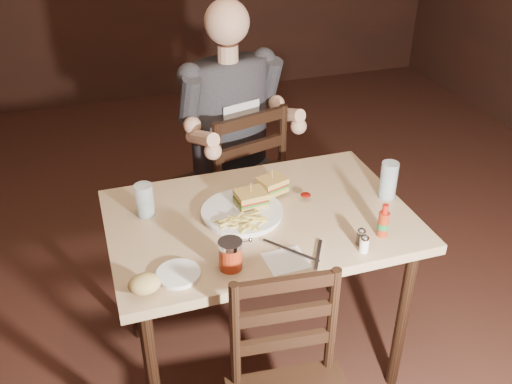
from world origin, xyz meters
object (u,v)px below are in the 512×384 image
object	(u,v)px
chair_far	(230,187)
dinner_plate	(242,213)
glass_left	(145,200)
diner	(233,103)
syrup_dispenser	(230,255)
glass_right	(388,180)
main_table	(260,234)
hot_sauce	(384,220)
side_plate	(178,275)

from	to	relation	value
chair_far	dinner_plate	distance (m)	0.76
glass_left	dinner_plate	bearing A→B (deg)	-18.66
diner	glass_left	distance (m)	0.73
syrup_dispenser	glass_right	bearing A→B (deg)	18.23
diner	syrup_dispenser	distance (m)	0.98
chair_far	diner	world-z (taller)	diner
main_table	hot_sauce	size ratio (longest dim) A/B	8.84
chair_far	diner	xyz separation A→B (m)	(0.01, -0.05, 0.48)
dinner_plate	side_plate	xyz separation A→B (m)	(-0.31, -0.28, -0.00)
syrup_dispenser	glass_left	bearing A→B (deg)	118.34
glass_right	hot_sauce	distance (m)	0.27
chair_far	side_plate	world-z (taller)	chair_far
chair_far	syrup_dispenser	size ratio (longest dim) A/B	8.96
chair_far	hot_sauce	size ratio (longest dim) A/B	7.35
glass_right	side_plate	world-z (taller)	glass_right
main_table	glass_left	xyz separation A→B (m)	(-0.42, 0.15, 0.15)
glass_right	syrup_dispenser	xyz separation A→B (m)	(-0.72, -0.24, -0.02)
glass_right	chair_far	bearing A→B (deg)	121.98
diner	glass_right	world-z (taller)	diner
syrup_dispenser	side_plate	xyz separation A→B (m)	(-0.18, 0.01, -0.05)
dinner_plate	syrup_dispenser	bearing A→B (deg)	-113.56
dinner_plate	side_plate	world-z (taller)	dinner_plate
diner	dinner_plate	bearing A→B (deg)	-118.68
glass_left	side_plate	distance (m)	0.41
chair_far	syrup_dispenser	bearing A→B (deg)	59.36
main_table	syrup_dispenser	xyz separation A→B (m)	(-0.19, -0.27, 0.14)
chair_far	main_table	bearing A→B (deg)	68.64
chair_far	side_plate	distance (m)	1.10
chair_far	diner	size ratio (longest dim) A/B	1.03
main_table	side_plate	world-z (taller)	side_plate
glass_left	side_plate	xyz separation A→B (m)	(0.05, -0.40, -0.06)
glass_left	syrup_dispenser	world-z (taller)	glass_left
side_plate	chair_far	bearing A→B (deg)	65.48
diner	hot_sauce	world-z (taller)	diner
glass_right	side_plate	xyz separation A→B (m)	(-0.90, -0.23, -0.07)
glass_left	hot_sauce	size ratio (longest dim) A/B	1.00
glass_right	syrup_dispenser	bearing A→B (deg)	-161.55
hot_sauce	side_plate	xyz separation A→B (m)	(-0.76, -0.00, -0.06)
main_table	dinner_plate	world-z (taller)	dinner_plate
glass_left	syrup_dispenser	bearing A→B (deg)	-61.43
main_table	diner	distance (m)	0.73
diner	glass_right	distance (m)	0.83
dinner_plate	glass_right	distance (m)	0.60
glass_right	dinner_plate	bearing A→B (deg)	175.03
chair_far	hot_sauce	bearing A→B (deg)	92.50
main_table	hot_sauce	world-z (taller)	hot_sauce
diner	side_plate	size ratio (longest dim) A/B	6.47
hot_sauce	diner	bearing A→B (deg)	108.14
hot_sauce	dinner_plate	bearing A→B (deg)	147.99
dinner_plate	hot_sauce	xyz separation A→B (m)	(0.45, -0.28, 0.06)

